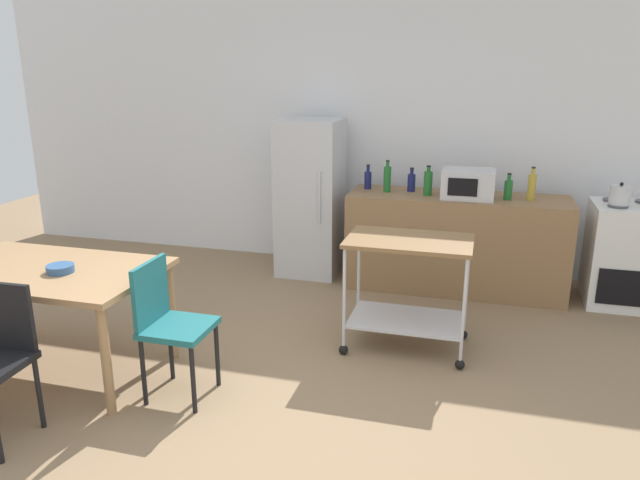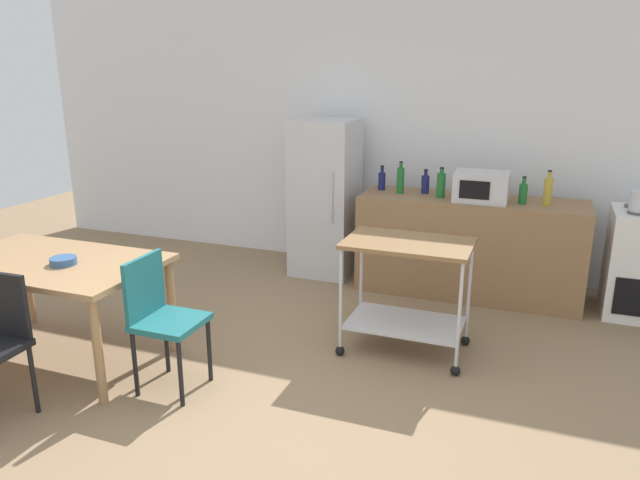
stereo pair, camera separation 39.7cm
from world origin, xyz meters
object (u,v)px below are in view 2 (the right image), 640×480
Objects in this scene: kitchen_cart at (407,278)px; microwave at (481,187)px; bottle_soy_sauce at (523,193)px; dining_table at (52,271)px; bottle_sesame_oil at (548,190)px; refrigerator at (325,198)px; fruit_bowl at (63,261)px; chair_teal at (161,314)px; bottle_wine at (425,184)px; bottle_hot_sauce at (400,180)px; bottle_olive_oil at (441,185)px; bottle_vinegar at (382,180)px.

kitchen_cart is 1.42m from microwave.
microwave is 0.35m from bottle_soy_sauce.
dining_table is 5.05× the size of bottle_sesame_oil.
refrigerator reaches higher than fruit_bowl.
bottle_wine is (1.18, 2.53, 0.47)m from chair_teal.
refrigerator reaches higher than bottle_hot_sauce.
bottle_olive_oil reaches higher than dining_table.
bottle_hot_sauce is at bearing -24.66° from bottle_vinegar.
refrigerator is 1.02m from bottle_wine.
bottle_wine is at bearing 49.16° from dining_table.
bottle_sesame_oil is (0.90, 0.03, 0.01)m from bottle_olive_oil.
bottle_sesame_oil reaches higher than bottle_vinegar.
chair_teal is at bearing -106.65° from bottle_vinegar.
kitchen_cart is (2.30, 1.00, -0.10)m from dining_table.
bottle_wine is at bearing 171.13° from bottle_soy_sauce.
bottle_hot_sauce is 1.01× the size of bottle_sesame_oil.
fruit_bowl is at bearing 88.07° from chair_teal.
refrigerator is at bearing 173.01° from bottle_hot_sauce.
bottle_wine reaches higher than fruit_bowl.
bottle_sesame_oil is (2.07, -0.11, 0.25)m from refrigerator.
bottle_hot_sauce is 0.39m from bottle_olive_oil.
bottle_olive_oil reaches higher than chair_teal.
dining_table is 1.65× the size of kitchen_cart.
bottle_vinegar is (0.58, -0.00, 0.22)m from refrigerator.
kitchen_cart is (1.18, -1.47, -0.20)m from refrigerator.
fruit_bowl reaches higher than dining_table.
bottle_hot_sauce is at bearing 51.25° from dining_table.
refrigerator is at bearing 176.96° from bottle_sesame_oil.
chair_teal is 3.24× the size of bottle_olive_oil.
dining_table is 6.39× the size of bottle_vinegar.
microwave reaches higher than dining_table.
bottle_hot_sauce is 1.29m from bottle_sesame_oil.
chair_teal is at bearing -125.76° from microwave.
bottle_vinegar is 0.79× the size of bottle_sesame_oil.
kitchen_cart is at bearing -73.97° from bottle_hot_sauce.
bottle_hot_sauce is (0.20, -0.09, 0.03)m from bottle_vinegar.
bottle_vinegar is 1.04× the size of bottle_wine.
bottle_wine is at bearing -0.75° from refrigerator.
fruit_bowl is at bearing -136.77° from microwave.
bottle_vinegar is 1.50m from bottle_sesame_oil.
bottle_wine is 0.21m from bottle_olive_oil.
bottle_vinegar is at bearing 55.39° from dining_table.
microwave reaches higher than bottle_soy_sauce.
fruit_bowl is at bearing -121.59° from bottle_vinegar.
dining_table is at bearing -114.44° from refrigerator.
fruit_bowl is (-1.97, -2.50, -0.22)m from bottle_wine.
fruit_bowl is at bearing -16.45° from dining_table.
bottle_sesame_oil is at bearing 38.36° from fruit_bowl.
refrigerator is 6.51× the size of bottle_soy_sauce.
microwave is at bearing -173.44° from bottle_sesame_oil.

